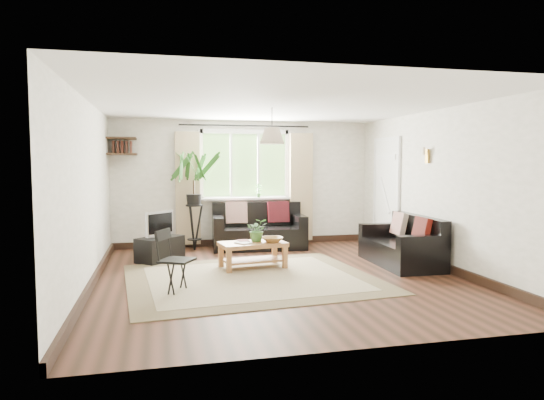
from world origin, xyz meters
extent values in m
plane|color=black|center=(0.00, 0.00, 0.00)|extent=(5.50, 5.50, 0.00)
plane|color=white|center=(0.00, 0.00, 2.40)|extent=(5.50, 5.50, 0.00)
cube|color=beige|center=(0.00, 2.75, 1.20)|extent=(5.00, 0.02, 2.40)
cube|color=beige|center=(0.00, -2.75, 1.20)|extent=(5.00, 0.02, 2.40)
cube|color=beige|center=(-2.50, 0.00, 1.20)|extent=(0.02, 5.50, 2.40)
cube|color=beige|center=(2.50, 0.00, 1.20)|extent=(0.02, 5.50, 2.40)
cube|color=beige|center=(-0.40, -0.06, 0.01)|extent=(3.55, 3.12, 0.02)
cube|color=silver|center=(2.47, 1.70, 1.00)|extent=(0.06, 0.96, 2.06)
imported|color=#3A692A|center=(-0.17, 0.66, 0.58)|extent=(0.36, 0.32, 0.35)
imported|color=olive|center=(0.04, 0.55, 0.44)|extent=(0.32, 0.32, 0.08)
imported|color=white|center=(-0.49, 0.48, 0.41)|extent=(0.27, 0.29, 0.02)
imported|color=#562522|center=(-0.46, 0.68, 0.41)|extent=(0.16, 0.22, 0.02)
cube|color=black|center=(-1.62, 1.47, 0.20)|extent=(0.82, 0.81, 0.40)
imported|color=#2D6023|center=(0.25, 2.63, 1.06)|extent=(0.14, 0.10, 0.27)
camera|label=1|loc=(-1.61, -6.52, 1.60)|focal=32.00mm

